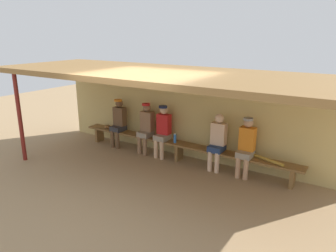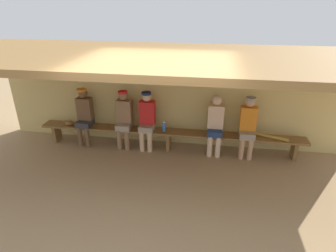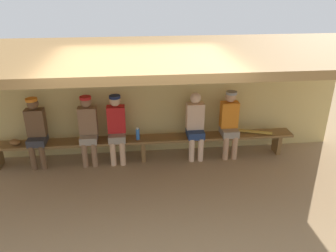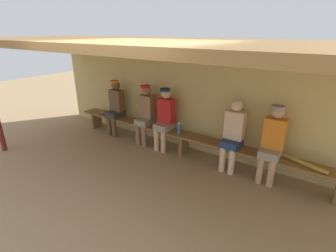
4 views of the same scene
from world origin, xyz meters
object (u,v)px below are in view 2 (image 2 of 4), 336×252
object	(u,v)px
player_with_sunglasses	(248,124)
player_leftmost	(84,114)
player_in_white	(124,117)
bench	(168,134)
player_shirtless_tan	(147,118)
baseball_glove_worn	(69,123)
baseball_bat	(269,136)
player_in_red	(215,123)
water_bottle_blue	(164,127)

from	to	relation	value
player_with_sunglasses	player_leftmost	world-z (taller)	same
player_with_sunglasses	player_in_white	size ratio (longest dim) A/B	1.00
bench	player_shirtless_tan	world-z (taller)	player_shirtless_tan
baseball_glove_worn	player_in_white	bearing A→B (deg)	30.78
bench	player_shirtless_tan	bearing A→B (deg)	179.58
player_leftmost	baseball_bat	xyz separation A→B (m)	(4.17, -0.00, -0.25)
player_in_red	water_bottle_blue	world-z (taller)	player_in_red
water_bottle_blue	baseball_bat	xyz separation A→B (m)	(2.29, 0.04, -0.08)
player_leftmost	player_in_red	world-z (taller)	player_leftmost
baseball_glove_worn	water_bottle_blue	bearing A→B (deg)	29.48
player_in_red	baseball_glove_worn	world-z (taller)	player_in_red
water_bottle_blue	baseball_bat	world-z (taller)	water_bottle_blue
player_with_sunglasses	player_in_white	bearing A→B (deg)	180.00
player_shirtless_tan	player_in_red	xyz separation A→B (m)	(1.52, -0.00, -0.02)
bench	player_leftmost	xyz separation A→B (m)	(-1.97, 0.00, 0.36)
bench	baseball_bat	bearing A→B (deg)	-0.00
bench	player_shirtless_tan	xyz separation A→B (m)	(-0.49, 0.00, 0.36)
player_shirtless_tan	player_in_red	bearing A→B (deg)	-0.02
player_in_white	baseball_glove_worn	bearing A→B (deg)	-179.50
water_bottle_blue	baseball_glove_worn	world-z (taller)	water_bottle_blue
player_in_red	player_with_sunglasses	bearing A→B (deg)	0.04
bench	player_in_white	size ratio (longest dim) A/B	4.46
player_in_white	player_shirtless_tan	distance (m)	0.53
player_in_red	baseball_glove_worn	xyz separation A→B (m)	(-3.42, -0.01, -0.22)
baseball_glove_worn	baseball_bat	xyz separation A→B (m)	(4.58, 0.01, -0.01)
player_in_white	water_bottle_blue	world-z (taller)	player_in_white
player_in_white	baseball_bat	world-z (taller)	player_in_white
baseball_glove_worn	player_leftmost	bearing A→B (deg)	31.93
player_in_red	player_in_white	bearing A→B (deg)	179.99
player_shirtless_tan	player_leftmost	bearing A→B (deg)	180.00
baseball_glove_worn	baseball_bat	distance (m)	4.58
baseball_glove_worn	baseball_bat	bearing A→B (deg)	30.39
player_in_red	player_shirtless_tan	bearing A→B (deg)	179.98
player_with_sunglasses	player_leftmost	size ratio (longest dim) A/B	1.00
player_shirtless_tan	baseball_glove_worn	size ratio (longest dim) A/B	5.60
baseball_bat	player_shirtless_tan	bearing A→B (deg)	-160.72
player_leftmost	player_in_red	xyz separation A→B (m)	(3.01, -0.00, -0.02)
player_leftmost	player_shirtless_tan	bearing A→B (deg)	0.00
bench	player_in_red	distance (m)	1.09
player_shirtless_tan	baseball_glove_worn	world-z (taller)	player_shirtless_tan
player_leftmost	water_bottle_blue	size ratio (longest dim) A/B	5.55
player_in_red	water_bottle_blue	xyz separation A→B (m)	(-1.13, -0.04, -0.15)
bench	baseball_bat	size ratio (longest dim) A/B	7.61
player_in_white	baseball_bat	size ratio (longest dim) A/B	1.71
player_leftmost	water_bottle_blue	xyz separation A→B (m)	(1.88, -0.04, -0.17)
bench	water_bottle_blue	xyz separation A→B (m)	(-0.10, -0.04, 0.19)
player_shirtless_tan	player_in_white	bearing A→B (deg)	180.00
player_with_sunglasses	baseball_bat	world-z (taller)	player_with_sunglasses
player_shirtless_tan	baseball_bat	distance (m)	2.70
player_in_red	water_bottle_blue	size ratio (longest dim) A/B	5.51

